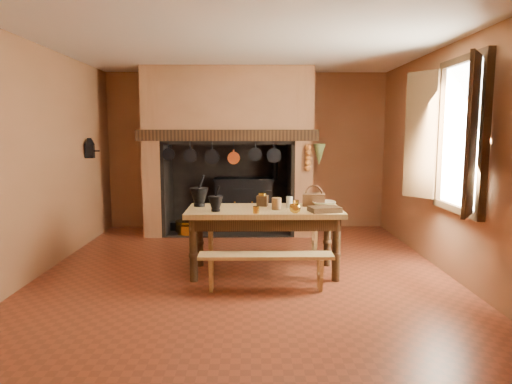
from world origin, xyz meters
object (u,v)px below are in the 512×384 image
work_table (264,219)px  mixing_bowl (324,204)px  wicker_basket (314,199)px  iron_range (244,203)px  bench_front (266,263)px  coffee_grinder (262,200)px

work_table → mixing_bowl: mixing_bowl is taller
mixing_bowl → wicker_basket: (-0.11, 0.09, 0.05)m
iron_range → work_table: 2.54m
bench_front → mixing_bowl: mixing_bowl is taller
mixing_bowl → bench_front: bearing=-134.8°
iron_range → coffee_grinder: iron_range is taller
work_table → wicker_basket: bearing=17.6°
iron_range → bench_front: 3.17m
work_table → bench_front: size_ratio=1.27×
work_table → mixing_bowl: size_ratio=6.43×
bench_front → wicker_basket: bearing=52.9°
iron_range → work_table: bearing=-83.6°
work_table → bench_front: (0.00, -0.64, -0.37)m
bench_front → coffee_grinder: (-0.02, 0.84, 0.58)m
iron_range → bench_front: size_ratio=1.08×
coffee_grinder → wicker_basket: bearing=11.4°
iron_range → coffee_grinder: bearing=-83.4°
work_table → mixing_bowl: 0.77m
iron_range → mixing_bowl: 2.64m
bench_front → mixing_bowl: size_ratio=5.06×
coffee_grinder → wicker_basket: (0.65, -0.00, 0.01)m
iron_range → mixing_bowl: size_ratio=5.48×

